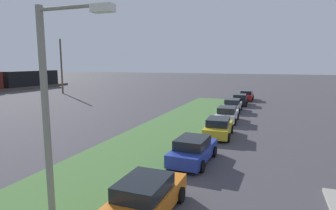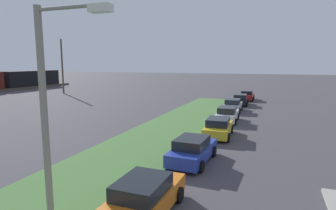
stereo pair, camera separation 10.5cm
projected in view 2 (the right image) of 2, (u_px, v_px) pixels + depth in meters
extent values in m
cube|color=#477238|center=(119.00, 161.00, 16.11)|extent=(60.00, 6.00, 0.12)
cube|color=orange|center=(145.00, 200.00, 10.48)|extent=(4.31, 1.83, 0.70)
cube|color=black|center=(142.00, 186.00, 10.21)|extent=(2.21, 1.62, 0.55)
cylinder|color=black|center=(140.00, 188.00, 12.09)|extent=(0.64, 0.22, 0.64)
cylinder|color=black|center=(179.00, 195.00, 11.44)|extent=(0.64, 0.22, 0.64)
cube|color=#23389E|center=(193.00, 152.00, 16.13)|extent=(4.37, 1.96, 0.70)
cube|color=black|center=(192.00, 142.00, 15.86)|extent=(2.26, 1.68, 0.55)
cylinder|color=black|center=(186.00, 148.00, 17.74)|extent=(0.65, 0.24, 0.64)
cylinder|color=black|center=(214.00, 151.00, 17.05)|extent=(0.65, 0.24, 0.64)
cylinder|color=black|center=(169.00, 162.00, 15.29)|extent=(0.65, 0.24, 0.64)
cylinder|color=black|center=(201.00, 166.00, 14.59)|extent=(0.65, 0.24, 0.64)
cube|color=gold|center=(218.00, 129.00, 21.76)|extent=(4.39, 2.02, 0.70)
cube|color=black|center=(218.00, 122.00, 21.48)|extent=(2.28, 1.71, 0.55)
cylinder|color=black|center=(209.00, 128.00, 23.34)|extent=(0.65, 0.25, 0.64)
cylinder|color=black|center=(232.00, 129.00, 22.79)|extent=(0.65, 0.25, 0.64)
cylinder|color=black|center=(203.00, 136.00, 20.79)|extent=(0.65, 0.25, 0.64)
cylinder|color=black|center=(228.00, 138.00, 20.25)|extent=(0.65, 0.25, 0.64)
cube|color=silver|center=(227.00, 116.00, 27.23)|extent=(4.35, 1.92, 0.70)
cube|color=black|center=(227.00, 110.00, 26.95)|extent=(2.25, 1.66, 0.55)
cylinder|color=black|center=(220.00, 115.00, 28.82)|extent=(0.65, 0.24, 0.64)
cylinder|color=black|center=(238.00, 116.00, 28.23)|extent=(0.65, 0.24, 0.64)
cylinder|color=black|center=(215.00, 120.00, 26.30)|extent=(0.65, 0.24, 0.64)
cylinder|color=black|center=(235.00, 122.00, 25.71)|extent=(0.65, 0.24, 0.64)
cube|color=#B2B5BA|center=(233.00, 106.00, 33.09)|extent=(4.32, 1.85, 0.70)
cube|color=black|center=(233.00, 101.00, 32.81)|extent=(2.22, 1.63, 0.55)
cylinder|color=black|center=(227.00, 107.00, 34.68)|extent=(0.64, 0.23, 0.64)
cylinder|color=black|center=(242.00, 107.00, 34.07)|extent=(0.64, 0.23, 0.64)
cylinder|color=black|center=(223.00, 110.00, 32.17)|extent=(0.64, 0.23, 0.64)
cylinder|color=black|center=(239.00, 111.00, 31.56)|extent=(0.64, 0.23, 0.64)
cube|color=black|center=(240.00, 101.00, 38.13)|extent=(4.39, 2.02, 0.70)
cube|color=black|center=(240.00, 96.00, 37.85)|extent=(2.28, 1.71, 0.55)
cylinder|color=black|center=(234.00, 101.00, 39.72)|extent=(0.65, 0.25, 0.64)
cylinder|color=black|center=(247.00, 102.00, 39.17)|extent=(0.65, 0.25, 0.64)
cylinder|color=black|center=(232.00, 104.00, 37.17)|extent=(0.65, 0.25, 0.64)
cylinder|color=black|center=(247.00, 104.00, 36.63)|extent=(0.65, 0.25, 0.64)
cube|color=red|center=(247.00, 96.00, 43.12)|extent=(4.30, 1.80, 0.70)
cube|color=black|center=(247.00, 92.00, 42.84)|extent=(2.20, 1.60, 0.55)
cylinder|color=black|center=(242.00, 97.00, 44.72)|extent=(0.64, 0.22, 0.64)
cylinder|color=black|center=(254.00, 97.00, 44.09)|extent=(0.64, 0.22, 0.64)
cylinder|color=black|center=(240.00, 99.00, 42.23)|extent=(0.64, 0.22, 0.64)
cylinder|color=black|center=(252.00, 99.00, 41.59)|extent=(0.64, 0.22, 0.64)
cube|color=black|center=(32.00, 78.00, 64.00)|extent=(14.00, 3.00, 3.40)
cylinder|color=gray|center=(45.00, 118.00, 9.68)|extent=(0.24, 0.24, 7.50)
cylinder|color=gray|center=(67.00, 7.00, 8.74)|extent=(0.14, 2.40, 0.12)
cube|color=silver|center=(100.00, 8.00, 8.34)|extent=(0.37, 0.70, 0.24)
cylinder|color=brown|center=(62.00, 66.00, 52.14)|extent=(0.30, 0.30, 10.00)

